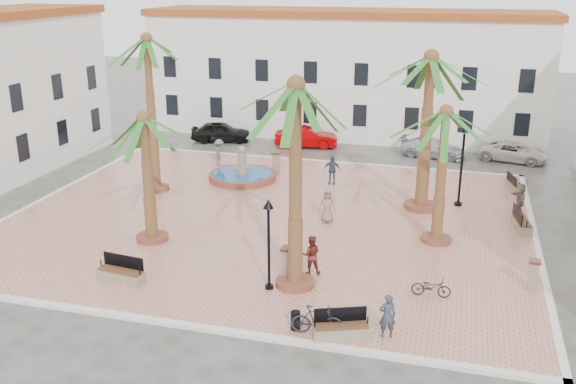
# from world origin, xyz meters

# --- Properties ---
(ground) EXTENTS (120.00, 120.00, 0.00)m
(ground) POSITION_xyz_m (0.00, 0.00, 0.00)
(ground) COLOR #56544F
(ground) RESTS_ON ground
(plaza) EXTENTS (26.00, 22.00, 0.15)m
(plaza) POSITION_xyz_m (0.00, 0.00, 0.07)
(plaza) COLOR tan
(plaza) RESTS_ON ground
(kerb_n) EXTENTS (26.30, 0.30, 0.16)m
(kerb_n) POSITION_xyz_m (0.00, 11.00, 0.08)
(kerb_n) COLOR silver
(kerb_n) RESTS_ON ground
(kerb_s) EXTENTS (26.30, 0.30, 0.16)m
(kerb_s) POSITION_xyz_m (0.00, -11.00, 0.08)
(kerb_s) COLOR silver
(kerb_s) RESTS_ON ground
(kerb_e) EXTENTS (0.30, 22.30, 0.16)m
(kerb_e) POSITION_xyz_m (13.00, 0.00, 0.08)
(kerb_e) COLOR silver
(kerb_e) RESTS_ON ground
(kerb_w) EXTENTS (0.30, 22.30, 0.16)m
(kerb_w) POSITION_xyz_m (-13.00, 0.00, 0.08)
(kerb_w) COLOR silver
(kerb_w) RESTS_ON ground
(building_north) EXTENTS (30.40, 7.40, 9.50)m
(building_north) POSITION_xyz_m (-0.00, 19.99, 4.77)
(building_north) COLOR white
(building_north) RESTS_ON ground
(fountain) EXTENTS (4.06, 4.06, 2.10)m
(fountain) POSITION_xyz_m (-3.45, 5.65, 0.44)
(fountain) COLOR brown
(fountain) RESTS_ON plaza
(palm_nw) EXTENTS (4.71, 4.71, 8.92)m
(palm_nw) POSITION_xyz_m (-7.61, 2.48, 7.89)
(palm_nw) COLOR brown
(palm_nw) RESTS_ON plaza
(palm_sw) EXTENTS (4.88, 4.88, 6.17)m
(palm_sw) POSITION_xyz_m (-4.44, -4.32, 5.22)
(palm_sw) COLOR brown
(palm_sw) RESTS_ON plaza
(palm_s) EXTENTS (5.09, 5.09, 8.43)m
(palm_s) POSITION_xyz_m (3.25, -7.03, 7.36)
(palm_s) COLOR brown
(palm_s) RESTS_ON plaza
(palm_e) EXTENTS (4.59, 4.59, 6.48)m
(palm_e) POSITION_xyz_m (8.46, -0.91, 5.58)
(palm_e) COLOR brown
(palm_e) RESTS_ON plaza
(palm_ne) EXTENTS (5.79, 5.79, 8.39)m
(palm_ne) POSITION_xyz_m (7.42, 3.41, 7.20)
(palm_ne) COLOR brown
(palm_ne) RESTS_ON plaza
(bench_s) EXTENTS (2.07, 0.85, 1.06)m
(bench_s) POSITION_xyz_m (-3.67, -8.57, 0.45)
(bench_s) COLOR #83745C
(bench_s) RESTS_ON plaza
(bench_se) EXTENTS (2.02, 1.26, 1.02)m
(bench_se) POSITION_xyz_m (5.78, -10.38, 0.44)
(bench_se) COLOR #83745C
(bench_se) RESTS_ON plaza
(bench_e) EXTENTS (0.92, 2.07, 1.05)m
(bench_e) POSITION_xyz_m (12.38, 1.72, 0.45)
(bench_e) COLOR #83745C
(bench_e) RESTS_ON plaza
(bench_ne) EXTENTS (0.96, 1.80, 0.91)m
(bench_ne) POSITION_xyz_m (12.38, 8.08, 0.41)
(bench_ne) COLOR #83745C
(bench_ne) RESTS_ON plaza
(lamppost_s) EXTENTS (0.41, 0.41, 3.78)m
(lamppost_s) POSITION_xyz_m (2.33, -7.58, 2.71)
(lamppost_s) COLOR black
(lamppost_s) RESTS_ON plaza
(lamppost_e) EXTENTS (0.49, 0.49, 4.51)m
(lamppost_e) POSITION_xyz_m (9.33, 4.42, 3.20)
(lamppost_e) COLOR black
(lamppost_e) RESTS_ON plaza
(bollard_se) EXTENTS (0.52, 0.52, 1.42)m
(bollard_se) POSITION_xyz_m (2.82, -6.62, 0.88)
(bollard_se) COLOR #83745C
(bollard_se) RESTS_ON plaza
(bollard_n) EXTENTS (0.53, 0.53, 1.43)m
(bollard_n) POSITION_xyz_m (-1.77, 7.25, 0.89)
(bollard_n) COLOR #83745C
(bollard_n) RESTS_ON plaza
(bollard_e) EXTENTS (0.48, 0.48, 1.25)m
(bollard_e) POSITION_xyz_m (12.40, -4.85, 0.80)
(bollard_e) COLOR #83745C
(bollard_e) RESTS_ON plaza
(litter_bin) EXTENTS (0.35, 0.35, 0.69)m
(litter_bin) POSITION_xyz_m (4.14, -10.29, 0.49)
(litter_bin) COLOR black
(litter_bin) RESTS_ON plaza
(cyclist_a) EXTENTS (0.69, 0.56, 1.62)m
(cyclist_a) POSITION_xyz_m (7.28, -9.93, 0.96)
(cyclist_a) COLOR #2E3544
(cyclist_a) RESTS_ON plaza
(bicycle_a) EXTENTS (1.52, 0.56, 0.79)m
(bicycle_a) POSITION_xyz_m (8.57, -6.53, 0.55)
(bicycle_a) COLOR black
(bicycle_a) RESTS_ON plaza
(cyclist_b) EXTENTS (0.96, 0.84, 1.69)m
(cyclist_b) POSITION_xyz_m (3.61, -5.81, 1.00)
(cyclist_b) COLOR maroon
(cyclist_b) RESTS_ON plaza
(bicycle_b) EXTENTS (1.87, 0.76, 1.09)m
(bicycle_b) POSITION_xyz_m (4.94, -10.40, 0.70)
(bicycle_b) COLOR black
(bicycle_b) RESTS_ON plaza
(pedestrian_fountain_a) EXTENTS (0.94, 0.69, 1.75)m
(pedestrian_fountain_a) POSITION_xyz_m (3.02, 0.10, 1.02)
(pedestrian_fountain_a) COLOR #817057
(pedestrian_fountain_a) RESTS_ON plaza
(pedestrian_fountain_b) EXTENTS (1.03, 0.48, 1.72)m
(pedestrian_fountain_b) POSITION_xyz_m (1.95, 6.32, 1.01)
(pedestrian_fountain_b) COLOR #354059
(pedestrian_fountain_b) RESTS_ON plaza
(pedestrian_north) EXTENTS (1.03, 1.28, 1.73)m
(pedestrian_north) POSITION_xyz_m (-5.93, 8.18, 1.01)
(pedestrian_north) COLOR #57585C
(pedestrian_north) RESTS_ON plaza
(pedestrian_east) EXTENTS (0.88, 1.60, 1.65)m
(pedestrian_east) POSITION_xyz_m (12.40, 3.95, 0.97)
(pedestrian_east) COLOR #6E6553
(pedestrian_east) RESTS_ON plaza
(car_black) EXTENTS (4.76, 2.91, 1.51)m
(car_black) POSITION_xyz_m (-8.33, 14.64, 0.76)
(car_black) COLOR black
(car_black) RESTS_ON ground
(car_red) EXTENTS (4.73, 2.36, 1.49)m
(car_red) POSITION_xyz_m (-1.73, 14.76, 0.75)
(car_red) COLOR #960002
(car_red) RESTS_ON ground
(car_silver) EXTENTS (4.72, 2.52, 1.30)m
(car_silver) POSITION_xyz_m (7.35, 14.50, 0.65)
(car_silver) COLOR #B4B5BE
(car_silver) RESTS_ON ground
(car_white) EXTENTS (4.87, 3.02, 1.26)m
(car_white) POSITION_xyz_m (12.67, 14.95, 0.63)
(car_white) COLOR silver
(car_white) RESTS_ON ground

